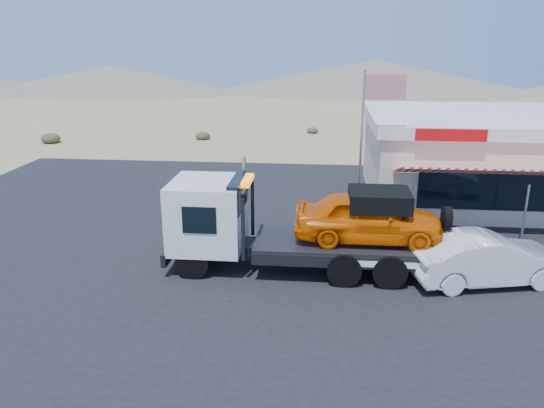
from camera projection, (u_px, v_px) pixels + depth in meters
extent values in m
plane|color=#9E8759|center=(217.00, 270.00, 17.01)|extent=(120.00, 120.00, 0.00)
cube|color=black|center=(286.00, 238.00, 19.67)|extent=(32.00, 24.00, 0.02)
cylinder|color=black|center=(193.00, 262.00, 16.33)|extent=(1.03, 0.31, 1.03)
cylinder|color=black|center=(207.00, 238.00, 18.28)|extent=(1.03, 0.31, 1.03)
cylinder|color=black|center=(344.00, 268.00, 15.90)|extent=(1.03, 0.57, 1.03)
cylinder|color=black|center=(342.00, 243.00, 17.86)|extent=(1.03, 0.57, 1.03)
cylinder|color=black|center=(389.00, 270.00, 15.78)|extent=(1.03, 0.57, 1.03)
cylinder|color=black|center=(382.00, 244.00, 17.73)|extent=(1.03, 0.57, 1.03)
cube|color=black|center=(317.00, 249.00, 16.91)|extent=(8.45, 1.03, 0.31)
cube|color=white|center=(208.00, 214.00, 16.90)|extent=(2.27, 2.42, 2.16)
cube|color=black|center=(238.00, 193.00, 16.59)|extent=(0.36, 2.06, 0.93)
cube|color=black|center=(248.00, 216.00, 16.80)|extent=(0.10, 2.27, 2.06)
cube|color=orange|center=(248.00, 180.00, 16.44)|extent=(0.26, 1.24, 0.15)
cube|color=black|center=(353.00, 242.00, 16.72)|extent=(6.18, 2.37, 0.15)
imported|color=#EE5C02|center=(368.00, 217.00, 16.42)|extent=(4.54, 1.83, 1.55)
cube|color=black|center=(379.00, 199.00, 16.22)|extent=(1.86, 1.55, 0.57)
imported|color=silver|center=(488.00, 259.00, 15.92)|extent=(4.91, 2.62, 1.54)
cube|color=beige|center=(482.00, 162.00, 24.06)|extent=(10.00, 8.00, 3.40)
cube|color=white|center=(487.00, 119.00, 23.47)|extent=(10.40, 8.40, 0.50)
cube|color=red|center=(451.00, 135.00, 19.66)|extent=(2.60, 0.12, 0.45)
cube|color=black|center=(511.00, 191.00, 20.31)|extent=(7.00, 0.06, 1.60)
cube|color=red|center=(522.00, 172.00, 19.19)|extent=(9.00, 1.73, 0.61)
cylinder|color=#99999E|center=(410.00, 211.00, 19.20)|extent=(0.08, 0.08, 2.20)
cylinder|color=#99999E|center=(525.00, 215.00, 18.84)|extent=(0.08, 0.08, 2.20)
cylinder|color=#99999E|center=(361.00, 152.00, 19.93)|extent=(0.10, 0.10, 6.00)
cube|color=#B20C14|center=(385.00, 87.00, 19.13)|extent=(1.50, 0.02, 0.90)
ellipsoid|color=#313A1F|center=(51.00, 138.00, 37.17)|extent=(1.33, 1.33, 0.71)
ellipsoid|color=#313A1F|center=(203.00, 135.00, 38.46)|extent=(1.08, 1.08, 0.58)
ellipsoid|color=#313A1F|center=(313.00, 130.00, 40.89)|extent=(0.90, 0.90, 0.48)
cone|color=#726B59|center=(113.00, 78.00, 70.94)|extent=(36.00, 36.00, 3.50)
cone|color=#726B59|center=(375.00, 76.00, 70.47)|extent=(44.00, 44.00, 4.20)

